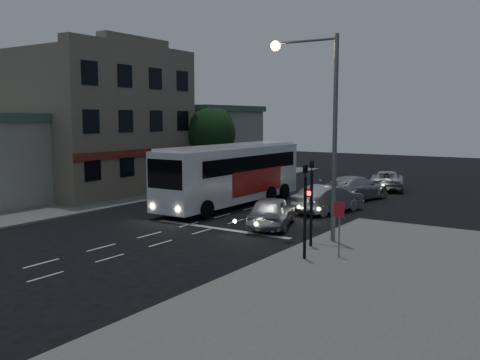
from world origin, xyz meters
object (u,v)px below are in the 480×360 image
Objects in this scene: car_suv at (272,211)px; street_tree at (211,131)px; streetlight at (321,114)px; car_sedan_c at (387,180)px; tour_bus at (232,173)px; traffic_signal_main at (311,193)px; traffic_signal_side at (305,200)px; car_sedan_a at (328,199)px; regulatory_sign at (339,220)px; car_sedan_b at (355,188)px.

street_tree is at bearing -62.18° from car_suv.
car_sedan_c is at bearing 99.30° from streetlight.
tour_bus is 11.68m from traffic_signal_main.
traffic_signal_main is 21.38m from street_tree.
traffic_signal_side is (0.70, -1.98, 0.00)m from traffic_signal_main.
traffic_signal_side is at bearing -43.73° from tour_bus.
streetlight is (3.40, -1.60, 4.92)m from car_suv.
streetlight is (2.72, -7.07, 4.91)m from car_sedan_a.
car_suv is 0.90× the size of car_sedan_c.
traffic_signal_main reaches higher than tour_bus.
streetlight is (-1.96, 2.44, 4.14)m from regulatory_sign.
tour_bus reaches higher than car_sedan_a.
tour_bus is at bearing 49.54° from car_sedan_c.
car_sedan_c is 1.29× the size of traffic_signal_main.
regulatory_sign is at bearing -51.25° from streetlight.
car_sedan_b is 0.63× the size of streetlight.
car_sedan_a is 9.03m from streetlight.
street_tree is at bearing 137.97° from traffic_signal_main.
car_suv is 0.53× the size of streetlight.
traffic_signal_side is at bearing 121.56° from car_sedan_a.
tour_bus is 5.75× the size of regulatory_sign.
car_suv is at bearing -38.63° from tour_bus.
car_sedan_a is at bearing 116.18° from regulatory_sign.
streetlight is (-0.26, 1.42, 3.31)m from traffic_signal_main.
tour_bus is at bearing 141.05° from traffic_signal_main.
streetlight is (-0.96, 3.40, 3.31)m from traffic_signal_side.
traffic_signal_main is 2.14m from regulatory_sign.
traffic_signal_main is 3.61m from streetlight.
car_suv is 17.33m from car_sedan_c.
tour_bus is 13.51m from traffic_signal_side.
streetlight reaches higher than traffic_signal_side.
traffic_signal_side is at bearing -44.50° from street_tree.
car_sedan_a is 2.26× the size of regulatory_sign.
car_sedan_a reaches higher than car_sedan_c.
car_sedan_c is (5.72, 13.01, -1.36)m from tour_bus.
traffic_signal_main is 2.10m from traffic_signal_side.
car_suv is at bearing 142.99° from regulatory_sign.
street_tree is (-12.83, 5.76, 3.68)m from car_sedan_a.
car_sedan_a is 11.86m from car_sedan_c.
tour_bus is 14.27m from car_sedan_c.
car_sedan_b is (0.19, 10.97, 0.01)m from car_suv.
car_sedan_b is at bearing -72.64° from car_sedan_a.
car_sedan_b is (-0.49, 5.50, 0.01)m from car_sedan_a.
tour_bus is 2.66× the size of car_suv.
traffic_signal_side is 4.84m from streetlight.
car_sedan_b is 1.39× the size of traffic_signal_side.
street_tree is (-17.51, 15.26, 2.90)m from regulatory_sign.
car_sedan_a is 11.21m from traffic_signal_side.
traffic_signal_side is 0.66× the size of street_tree.
car_suv is 0.84× the size of car_sedan_b.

